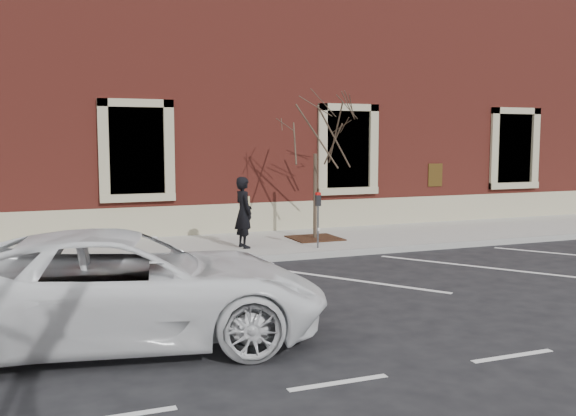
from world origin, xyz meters
name	(u,v)px	position (x,y,z in m)	size (l,w,h in m)	color
ground	(298,259)	(0.00, 0.00, 0.00)	(120.00, 120.00, 0.00)	#28282B
sidewalk_near	(271,244)	(0.00, 1.75, 0.07)	(40.00, 3.50, 0.15)	#ACABA1
curb_near	(299,256)	(0.00, -0.05, 0.07)	(40.00, 0.12, 0.15)	#9E9E99
parking_stripes	(341,279)	(0.00, -2.20, 0.00)	(28.00, 4.40, 0.01)	silver
building_civic	(209,100)	(0.00, 7.74, 4.00)	(40.00, 8.62, 8.00)	maroon
man	(244,212)	(-0.92, 1.09, 0.98)	(0.61, 0.40, 1.67)	black
parking_meter	(318,209)	(0.68, 0.42, 1.06)	(0.12, 0.09, 1.30)	#595B60
tree_grate	(315,238)	(1.19, 1.73, 0.17)	(1.22, 1.22, 0.03)	#3C2013
sapling	(315,130)	(1.19, 1.73, 2.92)	(2.38, 2.38, 3.96)	#4A3B2C
white_truck	(124,287)	(-4.40, -4.66, 0.75)	(2.48, 5.37, 1.49)	white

